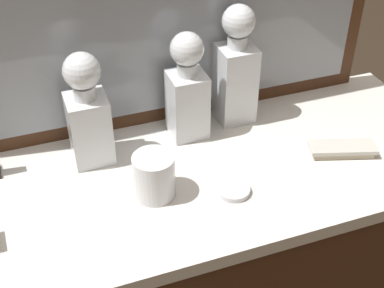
% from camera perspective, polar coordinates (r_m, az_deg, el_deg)
% --- Properties ---
extents(crystal_decanter_right, '(0.09, 0.09, 0.27)m').
position_cam_1_polar(crystal_decanter_right, '(1.20, -11.01, 2.63)').
color(crystal_decanter_right, white).
rests_on(crystal_decanter_right, dresser).
extents(crystal_decanter_left, '(0.09, 0.09, 0.27)m').
position_cam_1_polar(crystal_decanter_left, '(1.26, -0.51, 5.17)').
color(crystal_decanter_left, white).
rests_on(crystal_decanter_left, dresser).
extents(crystal_decanter_far_right, '(0.09, 0.09, 0.30)m').
position_cam_1_polar(crystal_decanter_far_right, '(1.31, 4.68, 7.28)').
color(crystal_decanter_far_right, white).
rests_on(crystal_decanter_far_right, dresser).
extents(crystal_tumbler_front, '(0.09, 0.09, 0.10)m').
position_cam_1_polar(crystal_tumbler_front, '(1.12, -4.07, -3.60)').
color(crystal_tumbler_front, white).
rests_on(crystal_tumbler_front, dresser).
extents(silver_brush_right, '(0.16, 0.10, 0.02)m').
position_cam_1_polar(silver_brush_right, '(1.29, 15.74, -0.55)').
color(silver_brush_right, '#B7A88C').
rests_on(silver_brush_right, dresser).
extents(porcelain_dish, '(0.07, 0.07, 0.01)m').
position_cam_1_polar(porcelain_dish, '(1.15, 4.45, -4.94)').
color(porcelain_dish, silver).
rests_on(porcelain_dish, dresser).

